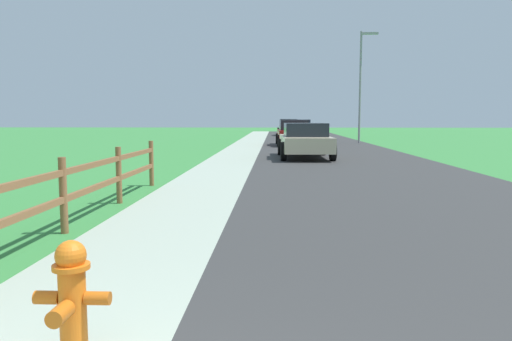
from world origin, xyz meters
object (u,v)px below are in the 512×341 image
parked_suv_beige (305,140)px  street_lamp (362,78)px  parked_car_red (294,133)px  parked_car_white (288,127)px  parked_car_blue (300,129)px  fire_hydrant (72,299)px

parked_suv_beige → street_lamp: street_lamp is taller
parked_car_red → parked_suv_beige: bearing=-89.3°
parked_car_white → parked_car_blue: bearing=-84.0°
parked_car_blue → street_lamp: 8.81m
parked_car_red → street_lamp: size_ratio=0.64×
parked_car_white → street_lamp: street_lamp is taller
fire_hydrant → parked_car_white: (2.65, 44.32, 0.36)m
fire_hydrant → parked_suv_beige: size_ratio=0.17×
fire_hydrant → parked_car_red: bearing=84.7°
parked_car_white → street_lamp: size_ratio=0.59×
parked_car_red → parked_car_white: (0.12, 17.24, 0.02)m
parked_suv_beige → parked_car_red: parked_car_red is taller
parked_car_blue → parked_car_white: 7.34m
fire_hydrant → parked_car_white: parked_car_white is taller
fire_hydrant → parked_car_blue: size_ratio=0.20×
parked_suv_beige → street_lamp: 13.55m
fire_hydrant → parked_car_blue: parked_car_blue is taller
parked_suv_beige → street_lamp: size_ratio=0.68×
fire_hydrant → parked_car_red: size_ratio=0.18×
parked_car_red → street_lamp: bearing=31.1°
parked_car_blue → parked_car_white: parked_car_white is taller
parked_car_red → parked_car_blue: (0.89, 9.94, -0.03)m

